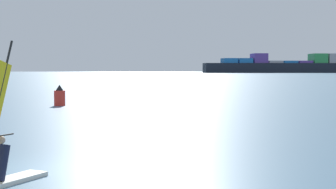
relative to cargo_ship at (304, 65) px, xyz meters
The scene contains 4 objects.
ground_plane 555.59m from the cargo_ship, 90.76° to the right, with size 4000.00×4000.00×0.00m, color #476B84.
cargo_ship is the anchor object (origin of this frame).
distant_headland 656.57m from the cargo_ship, 101.72° to the left, with size 1352.18×240.48×50.46m, color #4C564C.
channel_buoy 530.62m from the cargo_ship, 92.11° to the right, with size 0.95×0.95×1.79m.
Camera 1 is at (7.90, -13.50, 3.04)m, focal length 53.57 mm.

